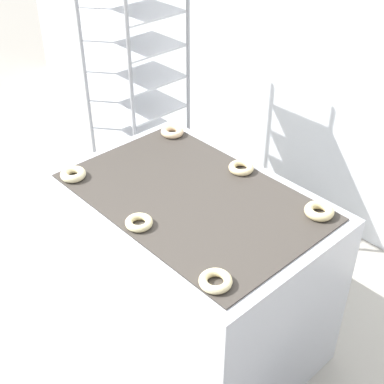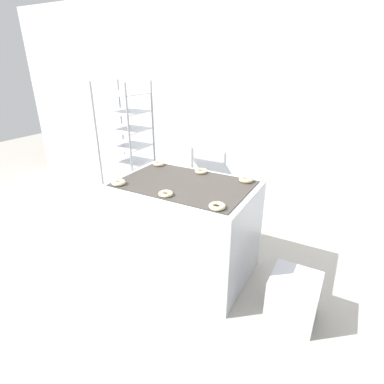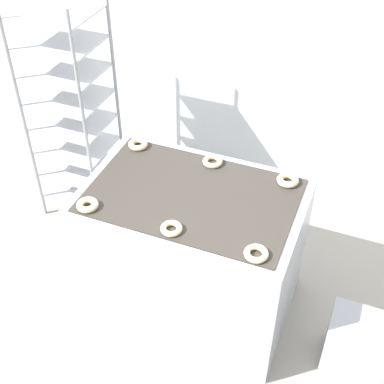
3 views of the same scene
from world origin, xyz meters
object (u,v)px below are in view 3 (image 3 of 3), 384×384
at_px(glaze_bin, 357,350).
at_px(donut_far_center, 213,161).
at_px(donut_near_left, 87,205).
at_px(baking_rack_cart, 72,110).
at_px(donut_far_right, 288,180).
at_px(donut_near_right, 256,254).
at_px(donut_far_left, 138,144).
at_px(fryer_machine, 192,251).
at_px(donut_near_center, 171,228).

distance_m(glaze_bin, donut_far_center, 1.42).
bearing_deg(donut_near_left, baking_rack_cart, 126.42).
bearing_deg(glaze_bin, baking_rack_cart, 162.06).
height_order(glaze_bin, donut_far_center, donut_far_center).
bearing_deg(donut_near_left, donut_far_right, 32.59).
distance_m(donut_near_right, donut_far_center, 0.80).
relative_size(donut_far_left, donut_far_center, 1.01).
height_order(fryer_machine, donut_far_center, donut_far_center).
xyz_separation_m(baking_rack_cart, donut_near_right, (1.66, -0.92, 0.06)).
bearing_deg(donut_far_center, donut_far_left, -179.05).
distance_m(donut_near_left, donut_near_center, 0.51).
distance_m(donut_near_right, donut_far_left, 1.17).
distance_m(glaze_bin, donut_far_right, 1.08).
bearing_deg(donut_near_right, donut_far_right, 89.52).
xyz_separation_m(donut_near_left, donut_near_center, (0.51, 0.00, -0.00)).
bearing_deg(donut_far_right, fryer_machine, -147.25).
bearing_deg(donut_far_left, donut_near_right, -33.17).
bearing_deg(baking_rack_cart, donut_near_center, -37.58).
bearing_deg(donut_near_center, donut_far_right, 52.77).
xyz_separation_m(fryer_machine, donut_far_left, (-0.50, 0.32, 0.49)).
distance_m(donut_far_left, donut_far_right, 0.99).
distance_m(fryer_machine, glaze_bin, 1.15).
distance_m(donut_near_center, donut_far_center, 0.64).
bearing_deg(donut_near_right, glaze_bin, 16.21).
height_order(fryer_machine, donut_near_center, donut_near_center).
bearing_deg(donut_near_left, glaze_bin, 6.26).
height_order(donut_near_left, donut_far_right, same).
xyz_separation_m(donut_near_center, donut_far_left, (-0.51, 0.63, 0.00)).
height_order(donut_near_left, donut_far_center, donut_near_left).
bearing_deg(fryer_machine, glaze_bin, -7.37).
distance_m(donut_near_center, donut_far_left, 0.81).
bearing_deg(donut_near_left, fryer_machine, 32.44).
distance_m(fryer_machine, donut_near_right, 0.76).
height_order(baking_rack_cart, donut_far_center, baking_rack_cart).
bearing_deg(donut_near_left, donut_near_center, 0.35).
relative_size(fryer_machine, donut_near_right, 10.09).
xyz_separation_m(fryer_machine, donut_far_center, (0.01, 0.32, 0.49)).
relative_size(donut_near_center, donut_far_left, 0.95).
height_order(fryer_machine, glaze_bin, fryer_machine).
bearing_deg(baking_rack_cart, glaze_bin, -17.94).
bearing_deg(donut_near_right, donut_near_center, 178.96).
distance_m(donut_near_left, donut_far_left, 0.64).
xyz_separation_m(baking_rack_cart, donut_near_center, (1.19, -0.91, 0.06)).
relative_size(donut_near_center, donut_far_center, 0.96).
bearing_deg(baking_rack_cart, donut_far_left, -22.49).
relative_size(donut_near_left, donut_far_left, 0.99).
bearing_deg(donut_far_center, fryer_machine, -91.43).
distance_m(baking_rack_cart, glaze_bin, 2.51).
bearing_deg(donut_far_left, donut_far_right, -0.19).
relative_size(baking_rack_cart, donut_far_left, 14.03).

